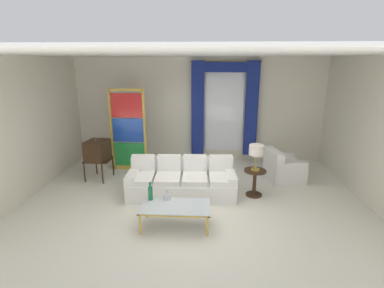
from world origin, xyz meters
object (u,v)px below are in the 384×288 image
bottle_crystal_tall (167,196)px  stained_glass_divider (128,132)px  vintage_tv (97,151)px  table_lamp_brass (256,151)px  couch_white_long (182,181)px  armchair_white (282,169)px  bottle_blue_decanter (150,192)px  peacock_figurine (147,166)px  round_side_table (255,180)px  coffee_table (175,207)px

bottle_crystal_tall → stained_glass_divider: size_ratio=0.10×
vintage_tv → table_lamp_brass: vintage_tv is taller
couch_white_long → armchair_white: size_ratio=2.46×
bottle_crystal_tall → table_lamp_brass: size_ratio=0.37×
bottle_blue_decanter → stained_glass_divider: stained_glass_divider is taller
bottle_crystal_tall → stained_glass_divider: 3.01m
vintage_tv → peacock_figurine: 1.31m
couch_white_long → peacock_figurine: 1.58m
stained_glass_divider → bottle_blue_decanter: bearing=-67.6°
bottle_crystal_tall → table_lamp_brass: bearing=32.5°
stained_glass_divider → peacock_figurine: 1.04m
vintage_tv → armchair_white: 4.62m
couch_white_long → stained_glass_divider: 2.29m
vintage_tv → couch_white_long: bearing=-20.0°
round_side_table → bottle_blue_decanter: bearing=-150.9°
couch_white_long → stained_glass_divider: (-1.56, 1.49, 0.75)m
peacock_figurine → coffee_table: bearing=-67.8°
coffee_table → armchair_white: armchair_white is taller
bottle_crystal_tall → table_lamp_brass: table_lamp_brass is taller
stained_glass_divider → peacock_figurine: bearing=-29.3°
table_lamp_brass → stained_glass_divider: bearing=155.1°
peacock_figurine → couch_white_long: bearing=-49.0°
bottle_crystal_tall → peacock_figurine: bearing=110.3°
couch_white_long → armchair_white: bearing=21.0°
round_side_table → table_lamp_brass: bearing=14.0°
bottle_blue_decanter → armchair_white: armchair_white is taller
vintage_tv → peacock_figurine: bearing=19.5°
couch_white_long → stained_glass_divider: bearing=136.4°
armchair_white → table_lamp_brass: (-0.83, -0.91, 0.74)m
round_side_table → table_lamp_brass: 0.67m
stained_glass_divider → round_side_table: stained_glass_divider is taller
armchair_white → peacock_figurine: (-3.46, 0.26, -0.07)m
bottle_crystal_tall → table_lamp_brass: (1.78, 1.14, 0.55)m
couch_white_long → armchair_white: couch_white_long is taller
couch_white_long → coffee_table: bearing=-89.9°
bottle_blue_decanter → stained_glass_divider: (-1.09, 2.63, 0.50)m
couch_white_long → table_lamp_brass: bearing=0.6°
bottle_blue_decanter → peacock_figurine: bearing=103.4°
couch_white_long → bottle_blue_decanter: couch_white_long is taller
coffee_table → vintage_tv: vintage_tv is taller
bottle_blue_decanter → round_side_table: 2.39m
stained_glass_divider → round_side_table: size_ratio=3.70×
bottle_blue_decanter → coffee_table: bearing=-23.2°
stained_glass_divider → peacock_figurine: size_ratio=3.67×
bottle_crystal_tall → round_side_table: bearing=32.5°
vintage_tv → table_lamp_brass: bearing=-11.5°
stained_glass_divider → table_lamp_brass: (3.17, -1.47, -0.03)m
coffee_table → stained_glass_divider: (-1.57, 2.84, 0.68)m
bottle_blue_decanter → table_lamp_brass: (2.08, 1.16, 0.47)m
bottle_blue_decanter → stained_glass_divider: 2.89m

